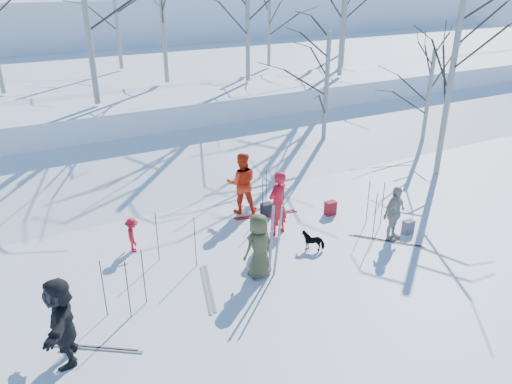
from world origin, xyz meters
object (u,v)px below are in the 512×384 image
skier_red_seated (133,235)px  backpack_dark (267,210)px  skier_red_north (278,203)px  backpack_red (330,208)px  dog (313,240)px  backpack_grey (408,227)px  skier_redor_behind (242,183)px  skier_olive_center (259,246)px  skier_cream_east (394,213)px  skier_grey_west (61,321)px

skier_red_seated → backpack_dark: (4.02, 0.13, -0.27)m
skier_red_seated → skier_red_north: bearing=-95.2°
backpack_red → dog: bearing=-138.1°
backpack_red → backpack_grey: backpack_red is taller
skier_redor_behind → backpack_grey: bearing=157.9°
backpack_red → skier_red_north: bearing=-172.7°
skier_olive_center → skier_redor_behind: (1.19, 3.26, 0.13)m
skier_red_north → backpack_dark: skier_red_north is taller
skier_cream_east → dog: (-2.18, 0.55, -0.51)m
dog → skier_grey_west: bearing=-42.6°
skier_grey_west → backpack_red: (7.90, 2.61, -0.67)m
skier_cream_east → backpack_red: 2.14m
skier_olive_center → dog: 1.95m
skier_cream_east → skier_redor_behind: bearing=115.9°
skier_cream_east → dog: bearing=152.0°
skier_grey_west → backpack_red: skier_grey_west is taller
skier_red_north → skier_redor_behind: 1.70m
skier_grey_west → backpack_red: bearing=119.6°
skier_redor_behind → backpack_red: (2.22, -1.43, -0.72)m
skier_olive_center → skier_red_north: (1.44, 1.58, 0.11)m
skier_grey_west → backpack_red: size_ratio=4.18×
skier_cream_east → backpack_grey: bearing=-11.3°
skier_grey_west → backpack_red: 8.35m
skier_redor_behind → backpack_dark: size_ratio=4.66×
dog → skier_red_seated: bearing=-80.3°
backpack_grey → backpack_dark: size_ratio=0.95×
backpack_red → skier_cream_east: bearing=-73.2°
skier_red_north → backpack_grey: 3.69m
skier_red_seated → backpack_dark: 4.03m
skier_red_north → skier_grey_west: bearing=3.1°
skier_red_north → backpack_dark: (0.27, 1.06, -0.72)m
backpack_dark → backpack_grey: bearing=-43.4°
backpack_dark → skier_red_north: bearing=-104.1°
backpack_red → backpack_grey: 2.30m
skier_redor_behind → skier_grey_west: bearing=57.8°
skier_olive_center → skier_redor_behind: bearing=-122.5°
dog → backpack_grey: bearing=116.0°
skier_redor_behind → skier_grey_west: 6.97m
backpack_red → backpack_dark: size_ratio=1.05×
backpack_red → skier_olive_center: bearing=-151.7°
dog → backpack_grey: dog is taller
skier_cream_east → backpack_red: skier_cream_east is taller
skier_olive_center → backpack_dark: skier_olive_center is taller
skier_red_seated → backpack_red: (5.73, -0.69, -0.26)m
skier_red_seated → backpack_dark: skier_red_seated is taller
skier_redor_behind → backpack_red: size_ratio=4.44×
skier_red_north → skier_redor_behind: skier_redor_behind is taller
skier_grey_west → dog: size_ratio=2.94×
skier_redor_behind → dog: bearing=125.0°
skier_red_seated → skier_cream_east: 6.87m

